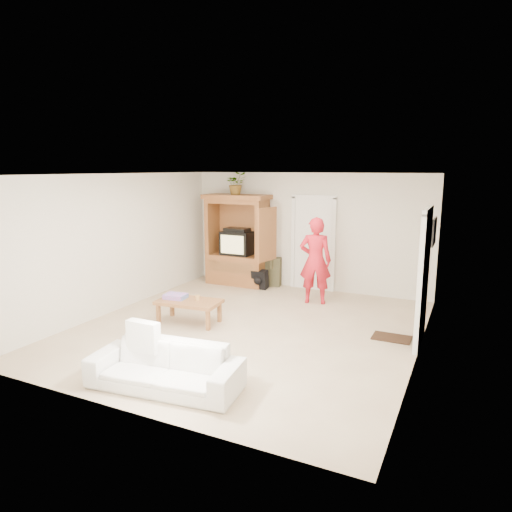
% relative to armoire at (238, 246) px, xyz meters
% --- Properties ---
extents(floor, '(6.00, 6.00, 0.00)m').
position_rel_armoire_xyz_m(floor, '(1.58, -2.66, -0.91)').
color(floor, tan).
rests_on(floor, ground).
extents(ceiling, '(6.00, 6.00, 0.00)m').
position_rel_armoire_xyz_m(ceiling, '(1.58, -2.66, 1.69)').
color(ceiling, white).
rests_on(ceiling, floor).
extents(wall_back, '(5.50, 0.00, 5.50)m').
position_rel_armoire_xyz_m(wall_back, '(1.58, 0.34, 0.39)').
color(wall_back, silver).
rests_on(wall_back, floor).
extents(wall_front, '(5.50, 0.00, 5.50)m').
position_rel_armoire_xyz_m(wall_front, '(1.58, -5.66, 0.39)').
color(wall_front, silver).
rests_on(wall_front, floor).
extents(wall_left, '(0.00, 6.00, 6.00)m').
position_rel_armoire_xyz_m(wall_left, '(-1.17, -2.66, 0.39)').
color(wall_left, silver).
rests_on(wall_left, floor).
extents(wall_right, '(0.00, 6.00, 6.00)m').
position_rel_armoire_xyz_m(wall_right, '(4.33, -2.66, 0.39)').
color(wall_right, silver).
rests_on(wall_right, floor).
extents(armoire, '(1.82, 1.14, 2.10)m').
position_rel_armoire_xyz_m(armoire, '(0.00, 0.00, 0.00)').
color(armoire, '#96572E').
rests_on(armoire, floor).
extents(door_back, '(0.85, 0.05, 2.04)m').
position_rel_armoire_xyz_m(door_back, '(1.73, 0.31, 0.11)').
color(door_back, white).
rests_on(door_back, floor).
extents(doorway_right, '(0.05, 0.90, 2.04)m').
position_rel_armoire_xyz_m(doorway_right, '(4.30, -2.06, 0.11)').
color(doorway_right, black).
rests_on(doorway_right, floor).
extents(framed_picture, '(0.03, 0.60, 0.48)m').
position_rel_armoire_xyz_m(framed_picture, '(4.31, -0.76, 0.69)').
color(framed_picture, black).
rests_on(framed_picture, wall_right).
extents(doormat, '(0.60, 0.40, 0.02)m').
position_rel_armoire_xyz_m(doormat, '(3.88, -2.06, -0.90)').
color(doormat, '#382316').
rests_on(doormat, floor).
extents(plant, '(0.60, 0.59, 0.51)m').
position_rel_armoire_xyz_m(plant, '(-0.02, -0.03, 1.44)').
color(plant, '#4C7238').
rests_on(plant, armoire).
extents(man, '(0.72, 0.56, 1.75)m').
position_rel_armoire_xyz_m(man, '(2.12, -0.71, -0.03)').
color(man, red).
rests_on(man, floor).
extents(sofa, '(1.98, 0.96, 0.56)m').
position_rel_armoire_xyz_m(sofa, '(1.61, -5.01, -0.63)').
color(sofa, silver).
rests_on(sofa, floor).
extents(coffee_table, '(1.16, 0.70, 0.41)m').
position_rel_armoire_xyz_m(coffee_table, '(0.51, -2.84, -0.55)').
color(coffee_table, '#925B32').
rests_on(coffee_table, floor).
extents(towel, '(0.41, 0.32, 0.08)m').
position_rel_armoire_xyz_m(towel, '(0.23, -2.84, -0.46)').
color(towel, '#F652BC').
rests_on(towel, coffee_table).
extents(candle, '(0.08, 0.08, 0.10)m').
position_rel_armoire_xyz_m(candle, '(0.66, -2.79, -0.45)').
color(candle, tan).
rests_on(candle, coffee_table).
extents(backpack_black, '(0.35, 0.21, 0.42)m').
position_rel_armoire_xyz_m(backpack_black, '(0.66, -0.21, -0.70)').
color(backpack_black, black).
rests_on(backpack_black, floor).
extents(backpack_olive, '(0.39, 0.32, 0.66)m').
position_rel_armoire_xyz_m(backpack_olive, '(0.82, 0.19, -0.58)').
color(backpack_olive, '#47442B').
rests_on(backpack_olive, floor).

